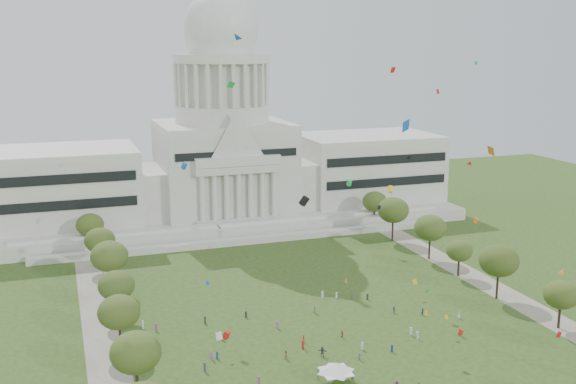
% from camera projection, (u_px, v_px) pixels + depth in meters
% --- Properties ---
extents(ground, '(400.00, 400.00, 0.00)m').
position_uv_depth(ground, '(362.00, 356.00, 133.49)').
color(ground, '#2F4619').
rests_on(ground, ground).
extents(capitol, '(160.00, 64.50, 91.30)m').
position_uv_depth(capitol, '(224.00, 157.00, 233.66)').
color(capitol, silver).
rests_on(capitol, ground).
extents(path_left, '(8.00, 160.00, 0.04)m').
position_uv_depth(path_left, '(102.00, 329.00, 145.91)').
color(path_left, gray).
rests_on(path_left, ground).
extents(path_right, '(8.00, 160.00, 0.04)m').
position_uv_depth(path_right, '(479.00, 280.00, 176.49)').
color(path_right, gray).
rests_on(path_right, ground).
extents(row_tree_l_1, '(8.86, 8.86, 12.59)m').
position_uv_depth(row_tree_l_1, '(136.00, 353.00, 114.81)').
color(row_tree_l_1, black).
rests_on(row_tree_l_1, ground).
extents(row_tree_r_1, '(7.58, 7.58, 10.78)m').
position_uv_depth(row_tree_r_1, '(561.00, 295.00, 144.97)').
color(row_tree_r_1, black).
rests_on(row_tree_r_1, ground).
extents(row_tree_l_2, '(8.42, 8.42, 11.97)m').
position_uv_depth(row_tree_l_2, '(119.00, 312.00, 133.31)').
color(row_tree_l_2, black).
rests_on(row_tree_l_2, ground).
extents(row_tree_r_2, '(9.55, 9.55, 13.58)m').
position_uv_depth(row_tree_r_2, '(499.00, 261.00, 161.61)').
color(row_tree_r_2, black).
rests_on(row_tree_r_2, ground).
extents(row_tree_l_3, '(8.12, 8.12, 11.55)m').
position_uv_depth(row_tree_l_3, '(116.00, 285.00, 149.03)').
color(row_tree_l_3, black).
rests_on(row_tree_l_3, ground).
extents(row_tree_r_3, '(7.01, 7.01, 9.98)m').
position_uv_depth(row_tree_r_3, '(459.00, 251.00, 177.98)').
color(row_tree_r_3, black).
rests_on(row_tree_r_3, ground).
extents(row_tree_l_4, '(9.29, 9.29, 13.21)m').
position_uv_depth(row_tree_l_4, '(109.00, 256.00, 165.87)').
color(row_tree_l_4, black).
rests_on(row_tree_l_4, ground).
extents(row_tree_r_4, '(9.19, 9.19, 13.06)m').
position_uv_depth(row_tree_r_4, '(430.00, 228.00, 191.99)').
color(row_tree_r_4, black).
rests_on(row_tree_r_4, ground).
extents(row_tree_l_5, '(8.33, 8.33, 11.85)m').
position_uv_depth(row_tree_l_5, '(100.00, 240.00, 182.88)').
color(row_tree_l_5, black).
rests_on(row_tree_l_5, ground).
extents(row_tree_r_5, '(9.82, 9.82, 13.96)m').
position_uv_depth(row_tree_r_5, '(393.00, 210.00, 210.06)').
color(row_tree_r_5, black).
rests_on(row_tree_r_5, ground).
extents(row_tree_l_6, '(8.19, 8.19, 11.64)m').
position_uv_depth(row_tree_l_6, '(90.00, 225.00, 199.13)').
color(row_tree_l_6, black).
rests_on(row_tree_l_6, ground).
extents(row_tree_r_6, '(8.42, 8.42, 11.97)m').
position_uv_depth(row_tree_r_6, '(375.00, 202.00, 227.72)').
color(row_tree_r_6, black).
rests_on(row_tree_r_6, ground).
extents(event_tent, '(7.46, 7.46, 4.10)m').
position_uv_depth(event_tent, '(336.00, 367.00, 121.96)').
color(event_tent, '#4C4C4C').
rests_on(event_tent, ground).
extents(person_0, '(0.91, 0.83, 1.56)m').
position_uv_depth(person_0, '(459.00, 315.00, 151.48)').
color(person_0, silver).
rests_on(person_0, ground).
extents(person_2, '(0.88, 0.63, 1.67)m').
position_uv_depth(person_2, '(423.00, 312.00, 153.33)').
color(person_2, navy).
rests_on(person_2, ground).
extents(person_3, '(0.62, 1.09, 1.63)m').
position_uv_depth(person_3, '(417.00, 335.00, 140.94)').
color(person_3, silver).
rests_on(person_3, ground).
extents(person_4, '(0.59, 0.96, 1.55)m').
position_uv_depth(person_4, '(342.00, 334.00, 141.80)').
color(person_4, '#B21E1E').
rests_on(person_4, ground).
extents(person_5, '(1.99, 1.62, 2.02)m').
position_uv_depth(person_5, '(322.00, 351.00, 133.04)').
color(person_5, '#4C4C51').
rests_on(person_5, ground).
extents(person_7, '(0.84, 0.77, 1.89)m').
position_uv_depth(person_7, '(352.00, 376.00, 123.19)').
color(person_7, '#4C4C51').
rests_on(person_7, ground).
extents(person_8, '(0.97, 0.68, 1.85)m').
position_uv_depth(person_8, '(285.00, 354.00, 131.94)').
color(person_8, olive).
rests_on(person_8, ground).
extents(person_9, '(1.33, 1.25, 1.87)m').
position_uv_depth(person_9, '(460.00, 332.00, 142.39)').
color(person_9, olive).
rests_on(person_9, ground).
extents(person_10, '(0.84, 1.15, 1.75)m').
position_uv_depth(person_10, '(394.00, 310.00, 154.54)').
color(person_10, '#994C8C').
rests_on(person_10, ground).
extents(distant_crowd, '(54.97, 36.48, 1.93)m').
position_uv_depth(distant_crowd, '(271.00, 334.00, 141.51)').
color(distant_crowd, '#994C8C').
rests_on(distant_crowd, ground).
extents(kite_swarm, '(85.98, 98.99, 59.38)m').
position_uv_depth(kite_swarm, '(385.00, 206.00, 136.80)').
color(kite_swarm, green).
rests_on(kite_swarm, ground).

